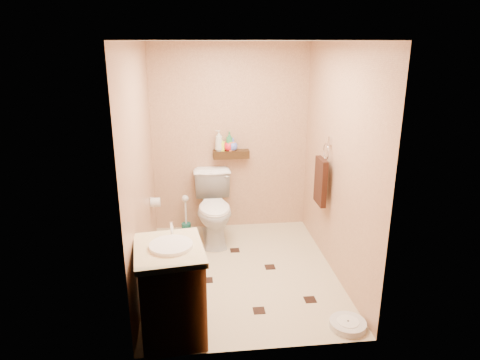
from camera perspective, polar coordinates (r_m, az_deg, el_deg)
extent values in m
plane|color=beige|center=(4.77, 0.18, -12.09)|extent=(2.50, 2.50, 0.00)
cube|color=tan|center=(5.51, -1.28, 5.47)|extent=(2.00, 0.04, 2.40)
cube|color=tan|center=(3.13, 2.80, -4.44)|extent=(2.00, 0.04, 2.40)
cube|color=tan|center=(4.31, -13.15, 1.43)|extent=(0.04, 2.50, 2.40)
cube|color=tan|center=(4.52, 12.91, 2.23)|extent=(0.04, 2.50, 2.40)
cube|color=silver|center=(4.13, 0.21, 18.09)|extent=(2.00, 2.50, 0.02)
cube|color=#3C2510|center=(5.47, -1.20, 3.45)|extent=(0.46, 0.14, 0.10)
cube|color=black|center=(4.63, -4.36, -13.17)|extent=(0.11, 0.11, 0.01)
cube|color=black|center=(4.86, 4.02, -11.49)|extent=(0.11, 0.11, 0.01)
cube|color=black|center=(4.17, 2.55, -16.99)|extent=(0.11, 0.11, 0.01)
cube|color=black|center=(5.16, -7.06, -9.74)|extent=(0.11, 0.11, 0.01)
cube|color=black|center=(4.37, 9.32, -15.46)|extent=(0.11, 0.11, 0.01)
cube|color=black|center=(5.20, -0.70, -9.35)|extent=(0.11, 0.11, 0.01)
imported|color=white|center=(5.32, -3.43, -3.77)|extent=(0.50, 0.84, 0.85)
cube|color=brown|center=(3.75, -9.15, -14.71)|extent=(0.58, 0.69, 0.76)
cube|color=#F9E1B4|center=(3.55, -9.48, -9.18)|extent=(0.63, 0.73, 0.05)
cylinder|color=white|center=(3.53, -9.18, -8.75)|extent=(0.35, 0.35, 0.05)
cylinder|color=silver|center=(3.70, -9.09, -6.37)|extent=(0.03, 0.03, 0.12)
cylinder|color=silver|center=(4.07, 14.17, -18.17)|extent=(0.42, 0.42, 0.06)
cylinder|color=white|center=(4.05, 14.21, -17.80)|extent=(0.19, 0.19, 0.01)
cylinder|color=#175D51|center=(5.68, -7.17, -6.37)|extent=(0.12, 0.12, 0.13)
cylinder|color=silver|center=(5.58, -7.26, -4.13)|extent=(0.02, 0.02, 0.37)
sphere|color=silver|center=(5.52, -7.33, -2.45)|extent=(0.09, 0.09, 0.09)
cube|color=silver|center=(4.70, 11.91, 5.16)|extent=(0.03, 0.06, 0.08)
torus|color=silver|center=(4.72, 11.41, 3.74)|extent=(0.02, 0.19, 0.19)
cube|color=#381911|center=(4.80, 10.71, -0.20)|extent=(0.06, 0.30, 0.52)
cylinder|color=silver|center=(5.10, -11.21, -2.94)|extent=(0.11, 0.11, 0.11)
cylinder|color=silver|center=(5.09, -11.70, -2.32)|extent=(0.04, 0.02, 0.02)
imported|color=silver|center=(5.42, -2.83, 5.28)|extent=(0.13, 0.13, 0.27)
imported|color=#EBFF35|center=(5.43, -2.43, 4.79)|extent=(0.09, 0.10, 0.17)
imported|color=red|center=(5.44, -1.54, 4.77)|extent=(0.13, 0.13, 0.16)
imported|color=#2B824D|center=(5.43, -1.43, 5.19)|extent=(0.10, 0.10, 0.24)
imported|color=#E8784D|center=(5.44, -1.19, 4.86)|extent=(0.10, 0.10, 0.18)
imported|color=#556BD6|center=(5.44, -0.98, 4.79)|extent=(0.16, 0.16, 0.16)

